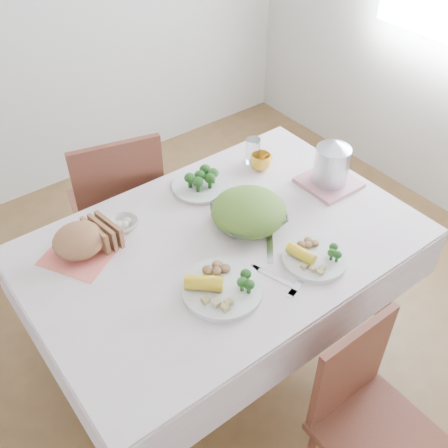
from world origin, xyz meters
TOP-DOWN VIEW (x-y plane):
  - floor at (0.00, 0.00)m, footprint 3.60×3.60m
  - dining_table at (0.00, 0.00)m, footprint 1.40×0.90m
  - tablecloth at (0.00, 0.00)m, footprint 1.50×1.00m
  - chair_near at (0.06, -0.81)m, footprint 0.37×0.37m
  - chair_far at (-0.08, 0.78)m, footprint 0.52×0.52m
  - salad_bowl at (0.14, 0.02)m, footprint 0.34×0.34m
  - dinner_plate_left at (-0.16, -0.21)m, footprint 0.39×0.39m
  - dinner_plate_right at (0.20, -0.30)m, footprint 0.28×0.28m
  - broccoli_plate at (0.12, 0.32)m, footprint 0.29×0.29m
  - napkin at (-0.47, 0.27)m, footprint 0.33×0.33m
  - bread_loaf at (-0.47, 0.27)m, footprint 0.22×0.22m
  - fruit_bowl at (-0.27, 0.30)m, footprint 0.15×0.15m
  - yellow_mug at (0.43, 0.28)m, footprint 0.11×0.11m
  - glass_tumbler at (0.43, 0.34)m, footprint 0.07×0.07m
  - pink_tray at (0.59, 0.00)m, footprint 0.23×0.23m
  - electric_kettle at (0.59, 0.00)m, footprint 0.18×0.18m
  - fork_left at (0.03, -0.26)m, footprint 0.07×0.17m
  - fork_right at (0.13, -0.13)m, footprint 0.15×0.18m
  - knife at (0.11, -0.34)m, footprint 0.20×0.08m

SIDE VIEW (x-z plane):
  - floor at x=0.00m, z-range 0.00..0.00m
  - dining_table at x=0.00m, z-range 0.00..0.75m
  - chair_near at x=0.06m, z-range 0.06..0.87m
  - chair_far at x=-0.08m, z-range -0.01..0.94m
  - tablecloth at x=0.00m, z-range 0.75..0.76m
  - napkin at x=-0.47m, z-range 0.76..0.77m
  - fork_left at x=0.03m, z-range 0.76..0.77m
  - fork_right at x=0.13m, z-range 0.76..0.77m
  - knife at x=0.11m, z-range 0.76..0.77m
  - pink_tray at x=0.59m, z-range 0.76..0.78m
  - broccoli_plate at x=0.12m, z-range 0.76..0.78m
  - dinner_plate_left at x=-0.16m, z-range 0.76..0.79m
  - dinner_plate_right at x=0.20m, z-range 0.76..0.78m
  - fruit_bowl at x=-0.27m, z-range 0.76..0.80m
  - salad_bowl at x=0.14m, z-range 0.76..0.83m
  - yellow_mug at x=0.43m, z-range 0.76..0.84m
  - bread_loaf at x=-0.47m, z-range 0.76..0.88m
  - glass_tumbler at x=0.43m, z-range 0.76..0.89m
  - electric_kettle at x=0.59m, z-range 0.78..0.99m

